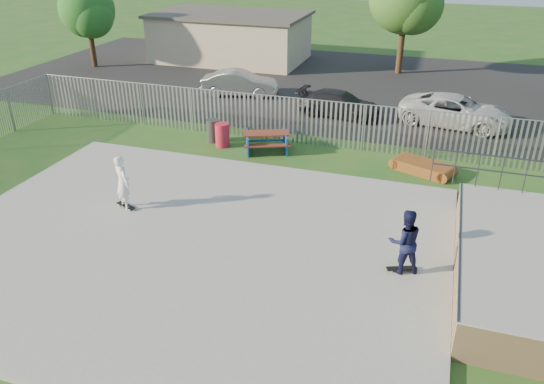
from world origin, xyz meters
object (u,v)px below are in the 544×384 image
(car_silver, at_px, (240,83))
(car_dark, at_px, (340,104))
(skater_white, at_px, (123,182))
(trash_bin_red, at_px, (222,135))
(picnic_table, at_px, (266,141))
(tree_left, at_px, (87,10))
(car_white, at_px, (456,111))
(trash_bin_grey, at_px, (213,131))
(funbox, at_px, (423,167))
(skater_navy, at_px, (405,241))

(car_silver, height_order, car_dark, car_silver)
(car_silver, bearing_deg, skater_white, 173.29)
(car_silver, bearing_deg, car_dark, -119.29)
(trash_bin_red, bearing_deg, picnic_table, 3.33)
(tree_left, bearing_deg, car_silver, -15.52)
(car_white, relative_size, tree_left, 0.93)
(trash_bin_red, bearing_deg, trash_bin_grey, 145.46)
(trash_bin_grey, xyz_separation_m, tree_left, (-13.20, 10.17, 3.19))
(funbox, distance_m, tree_left, 24.84)
(funbox, bearing_deg, skater_navy, -67.99)
(trash_bin_grey, xyz_separation_m, car_silver, (-1.47, 6.92, 0.21))
(trash_bin_red, relative_size, tree_left, 0.18)
(funbox, relative_size, skater_white, 1.23)
(car_dark, height_order, skater_white, skater_white)
(funbox, xyz_separation_m, car_dark, (-4.41, 5.58, 0.44))
(car_dark, distance_m, car_white, 5.45)
(car_silver, distance_m, tree_left, 12.53)
(picnic_table, bearing_deg, skater_navy, -71.79)
(car_silver, bearing_deg, tree_left, 62.23)
(funbox, distance_m, skater_white, 11.10)
(car_dark, relative_size, tree_left, 0.78)
(trash_bin_red, bearing_deg, car_white, 31.72)
(trash_bin_grey, height_order, skater_navy, skater_navy)
(skater_white, bearing_deg, car_dark, -80.76)
(skater_navy, distance_m, skater_white, 9.06)
(trash_bin_red, xyz_separation_m, tree_left, (-13.80, 10.59, 3.18))
(trash_bin_red, xyz_separation_m, car_dark, (3.94, 5.49, 0.13))
(funbox, height_order, skater_navy, skater_navy)
(trash_bin_red, height_order, tree_left, tree_left)
(funbox, xyz_separation_m, skater_navy, (-0.07, -7.12, 0.86))
(car_silver, relative_size, skater_navy, 2.27)
(funbox, xyz_separation_m, tree_left, (-22.15, 10.68, 3.48))
(funbox, relative_size, trash_bin_red, 2.23)
(picnic_table, bearing_deg, car_white, 14.73)
(trash_bin_red, relative_size, trash_bin_grey, 1.03)
(trash_bin_red, height_order, car_silver, car_silver)
(car_white, distance_m, tree_left, 23.86)
(car_white, bearing_deg, trash_bin_grey, 128.85)
(picnic_table, bearing_deg, trash_bin_red, 160.64)
(funbox, xyz_separation_m, skater_white, (-9.09, -6.31, 0.86))
(car_silver, distance_m, car_dark, 6.29)
(picnic_table, relative_size, trash_bin_red, 2.33)
(car_silver, xyz_separation_m, skater_white, (1.33, -13.73, 0.36))
(trash_bin_red, xyz_separation_m, car_white, (9.39, 5.80, 0.23))
(trash_bin_grey, distance_m, tree_left, 16.97)
(tree_left, relative_size, skater_navy, 2.99)
(picnic_table, bearing_deg, car_dark, 46.95)
(funbox, distance_m, car_white, 6.00)
(picnic_table, height_order, car_dark, car_dark)
(funbox, bearing_deg, car_dark, 150.87)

